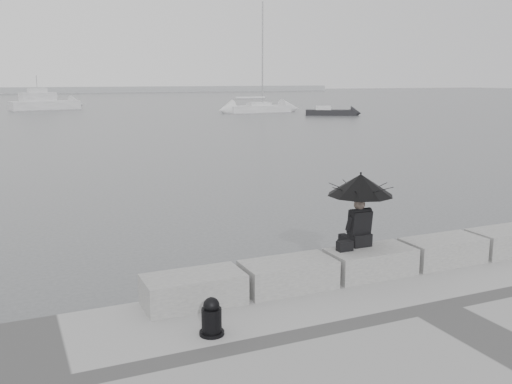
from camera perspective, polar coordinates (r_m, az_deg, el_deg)
name	(u,v)px	position (r m, az deg, el deg)	size (l,w,h in m)	color
ground	(355,292)	(11.35, 9.90, -9.87)	(360.00, 360.00, 0.00)	#46494B
stone_block_far_left	(194,290)	(9.29, -6.27, -9.69)	(1.60, 0.80, 0.50)	slate
stone_block_left	(288,275)	(9.90, 3.23, -8.28)	(1.60, 0.80, 0.50)	slate
stone_block_centre	(370,262)	(10.75, 11.37, -6.89)	(1.60, 0.80, 0.50)	slate
stone_block_right	(443,251)	(11.78, 18.17, -5.62)	(1.60, 0.80, 0.50)	slate
stone_block_far_right	(507,241)	(12.96, 23.78, -4.50)	(1.60, 0.80, 0.50)	slate
seated_person	(361,192)	(10.62, 10.41, -0.03)	(1.22, 1.22, 1.39)	black
bag	(345,246)	(10.47, 8.86, -5.36)	(0.28, 0.16, 0.18)	black
mooring_bollard	(212,320)	(8.24, -4.46, -12.61)	(0.36, 0.36, 0.56)	black
sailboat_right	(259,108)	(69.06, 0.28, 8.41)	(7.60, 2.48, 12.90)	white
motor_cruiser	(45,103)	(79.84, -20.36, 8.38)	(8.91, 4.51, 4.50)	white
small_motorboat	(331,112)	(64.09, 7.48, 7.90)	(5.62, 4.06, 1.10)	black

